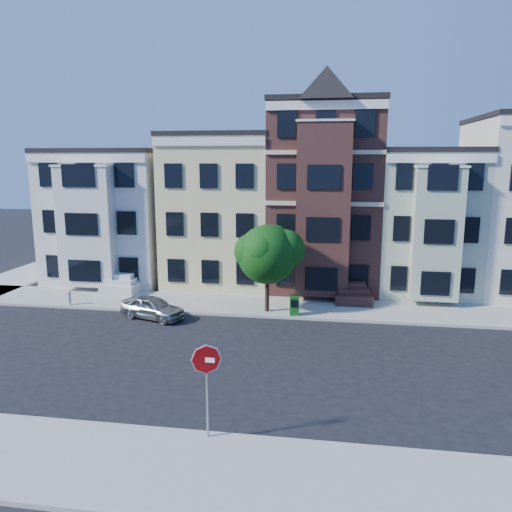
% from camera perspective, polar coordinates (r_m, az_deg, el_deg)
% --- Properties ---
extents(ground, '(120.00, 120.00, 0.00)m').
position_cam_1_polar(ground, '(21.80, 6.71, -12.31)').
color(ground, black).
extents(far_sidewalk, '(60.00, 4.00, 0.15)m').
position_cam_1_polar(far_sidewalk, '(29.30, 7.33, -6.00)').
color(far_sidewalk, '#9E9B93').
rests_on(far_sidewalk, ground).
extents(near_sidewalk, '(60.00, 4.00, 0.15)m').
position_cam_1_polar(near_sidewalk, '(14.75, 5.37, -24.36)').
color(near_sidewalk, '#9E9B93').
rests_on(near_sidewalk, ground).
extents(house_white, '(8.00, 9.00, 9.00)m').
position_cam_1_polar(house_white, '(38.10, -15.42, 4.43)').
color(house_white, silver).
rests_on(house_white, ground).
extents(house_yellow, '(7.00, 9.00, 10.00)m').
position_cam_1_polar(house_yellow, '(35.53, -3.56, 5.17)').
color(house_yellow, beige).
rests_on(house_yellow, ground).
extents(house_brown, '(7.00, 9.00, 12.00)m').
position_cam_1_polar(house_brown, '(34.62, 7.88, 6.60)').
color(house_brown, '#3F211C').
rests_on(house_brown, ground).
extents(house_green, '(6.00, 9.00, 9.00)m').
position_cam_1_polar(house_green, '(35.26, 18.46, 3.76)').
color(house_green, '#A3B295').
rests_on(house_green, ground).
extents(street_tree, '(5.38, 5.38, 6.07)m').
position_cam_1_polar(street_tree, '(27.66, 1.29, -0.29)').
color(street_tree, '#165312').
rests_on(street_tree, far_sidewalk).
extents(parked_car, '(3.97, 2.59, 1.26)m').
position_cam_1_polar(parked_car, '(28.00, -11.73, -5.77)').
color(parked_car, '#94969A').
rests_on(parked_car, ground).
extents(newspaper_box, '(0.56, 0.51, 1.12)m').
position_cam_1_polar(newspaper_box, '(27.62, 4.41, -5.62)').
color(newspaper_box, '#1B621D').
rests_on(newspaper_box, far_sidewalk).
extents(fire_hydrant, '(0.28, 0.28, 0.68)m').
position_cam_1_polar(fire_hydrant, '(31.48, -20.56, -4.64)').
color(fire_hydrant, beige).
rests_on(fire_hydrant, far_sidewalk).
extents(stop_sign, '(0.94, 0.16, 3.39)m').
position_cam_1_polar(stop_sign, '(15.71, -5.62, -14.52)').
color(stop_sign, '#AD080A').
rests_on(stop_sign, near_sidewalk).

